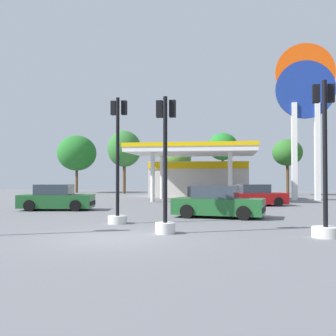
{
  "coord_description": "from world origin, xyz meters",
  "views": [
    {
      "loc": [
        3.54,
        -11.75,
        1.85
      ],
      "look_at": [
        -0.6,
        14.3,
        2.46
      ],
      "focal_mm": 42.53,
      "sensor_mm": 36.0,
      "label": 1
    }
  ],
  "objects_px": {
    "tree_0": "(77,153)",
    "traffic_signal_0": "(118,180)",
    "car_2": "(56,198)",
    "tree_3": "(223,147)",
    "traffic_signal_3": "(325,189)",
    "car_1": "(218,203)",
    "station_pole_sign": "(305,99)",
    "car_0": "(255,196)",
    "traffic_signal_1": "(165,183)",
    "tree_4": "(287,153)",
    "tree_1": "(124,149)",
    "tree_2": "(178,158)"
  },
  "relations": [
    {
      "from": "car_2",
      "to": "traffic_signal_1",
      "type": "relative_size",
      "value": 0.94
    },
    {
      "from": "traffic_signal_3",
      "to": "traffic_signal_0",
      "type": "bearing_deg",
      "value": 161.12
    },
    {
      "from": "car_0",
      "to": "traffic_signal_1",
      "type": "distance_m",
      "value": 13.83
    },
    {
      "from": "traffic_signal_0",
      "to": "tree_2",
      "type": "xyz_separation_m",
      "value": [
        -1.27,
        27.99,
        2.19
      ]
    },
    {
      "from": "car_1",
      "to": "tree_1",
      "type": "xyz_separation_m",
      "value": [
        -11.28,
        24.98,
        4.37
      ]
    },
    {
      "from": "car_2",
      "to": "traffic_signal_1",
      "type": "bearing_deg",
      "value": -47.09
    },
    {
      "from": "tree_1",
      "to": "tree_3",
      "type": "height_order",
      "value": "tree_1"
    },
    {
      "from": "tree_2",
      "to": "traffic_signal_3",
      "type": "bearing_deg",
      "value": -74.22
    },
    {
      "from": "car_0",
      "to": "traffic_signal_3",
      "type": "xyz_separation_m",
      "value": [
        1.33,
        -13.37,
        0.85
      ]
    },
    {
      "from": "station_pole_sign",
      "to": "tree_4",
      "type": "bearing_deg",
      "value": 91.44
    },
    {
      "from": "car_0",
      "to": "tree_1",
      "type": "bearing_deg",
      "value": 128.04
    },
    {
      "from": "tree_2",
      "to": "station_pole_sign",
      "type": "bearing_deg",
      "value": -40.45
    },
    {
      "from": "car_1",
      "to": "tree_1",
      "type": "distance_m",
      "value": 27.75
    },
    {
      "from": "car_1",
      "to": "traffic_signal_3",
      "type": "relative_size",
      "value": 0.89
    },
    {
      "from": "car_1",
      "to": "traffic_signal_0",
      "type": "xyz_separation_m",
      "value": [
        -3.88,
        -3.03,
        1.06
      ]
    },
    {
      "from": "traffic_signal_3",
      "to": "tree_3",
      "type": "distance_m",
      "value": 31.6
    },
    {
      "from": "traffic_signal_3",
      "to": "tree_4",
      "type": "xyz_separation_m",
      "value": [
        2.88,
        29.42,
        2.88
      ]
    },
    {
      "from": "station_pole_sign",
      "to": "traffic_signal_3",
      "type": "distance_m",
      "value": 21.8
    },
    {
      "from": "tree_2",
      "to": "tree_3",
      "type": "relative_size",
      "value": 0.78
    },
    {
      "from": "station_pole_sign",
      "to": "tree_3",
      "type": "distance_m",
      "value": 13.02
    },
    {
      "from": "traffic_signal_0",
      "to": "tree_3",
      "type": "bearing_deg",
      "value": 82.85
    },
    {
      "from": "car_2",
      "to": "traffic_signal_1",
      "type": "distance_m",
      "value": 11.16
    },
    {
      "from": "car_1",
      "to": "tree_3",
      "type": "relative_size",
      "value": 0.64
    },
    {
      "from": "tree_4",
      "to": "tree_0",
      "type": "bearing_deg",
      "value": 173.5
    },
    {
      "from": "car_0",
      "to": "car_1",
      "type": "distance_m",
      "value": 8.12
    },
    {
      "from": "car_2",
      "to": "tree_3",
      "type": "relative_size",
      "value": 0.63
    },
    {
      "from": "car_1",
      "to": "tree_0",
      "type": "relative_size",
      "value": 0.63
    },
    {
      "from": "car_1",
      "to": "tree_0",
      "type": "distance_m",
      "value": 32.14
    },
    {
      "from": "tree_2",
      "to": "car_1",
      "type": "bearing_deg",
      "value": -78.35
    },
    {
      "from": "station_pole_sign",
      "to": "traffic_signal_0",
      "type": "distance_m",
      "value": 21.79
    },
    {
      "from": "station_pole_sign",
      "to": "car_0",
      "type": "distance_m",
      "value": 11.3
    },
    {
      "from": "traffic_signal_0",
      "to": "tree_4",
      "type": "relative_size",
      "value": 0.88
    },
    {
      "from": "tree_1",
      "to": "tree_2",
      "type": "relative_size",
      "value": 1.35
    },
    {
      "from": "tree_2",
      "to": "car_2",
      "type": "bearing_deg",
      "value": -100.09
    },
    {
      "from": "station_pole_sign",
      "to": "car_1",
      "type": "height_order",
      "value": "station_pole_sign"
    },
    {
      "from": "tree_3",
      "to": "car_2",
      "type": "bearing_deg",
      "value": -111.04
    },
    {
      "from": "tree_1",
      "to": "tree_3",
      "type": "distance_m",
      "value": 11.01
    },
    {
      "from": "tree_0",
      "to": "tree_4",
      "type": "height_order",
      "value": "tree_0"
    },
    {
      "from": "car_1",
      "to": "traffic_signal_3",
      "type": "xyz_separation_m",
      "value": [
        3.47,
        -5.54,
        0.82
      ]
    },
    {
      "from": "car_1",
      "to": "car_2",
      "type": "distance_m",
      "value": 9.49
    },
    {
      "from": "traffic_signal_1",
      "to": "traffic_signal_0",
      "type": "bearing_deg",
      "value": 133.75
    },
    {
      "from": "tree_0",
      "to": "traffic_signal_0",
      "type": "bearing_deg",
      "value": -65.21
    },
    {
      "from": "tree_2",
      "to": "traffic_signal_0",
      "type": "bearing_deg",
      "value": -87.41
    },
    {
      "from": "station_pole_sign",
      "to": "car_1",
      "type": "relative_size",
      "value": 2.95
    },
    {
      "from": "car_0",
      "to": "traffic_signal_0",
      "type": "relative_size",
      "value": 0.83
    },
    {
      "from": "car_2",
      "to": "traffic_signal_3",
      "type": "xyz_separation_m",
      "value": [
        12.58,
        -8.21,
        0.82
      ]
    },
    {
      "from": "car_1",
      "to": "traffic_signal_0",
      "type": "height_order",
      "value": "traffic_signal_0"
    },
    {
      "from": "traffic_signal_3",
      "to": "tree_3",
      "type": "relative_size",
      "value": 0.72
    },
    {
      "from": "car_0",
      "to": "tree_0",
      "type": "height_order",
      "value": "tree_0"
    },
    {
      "from": "traffic_signal_1",
      "to": "tree_1",
      "type": "relative_size",
      "value": 0.64
    }
  ]
}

